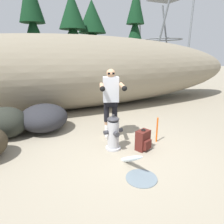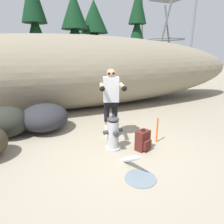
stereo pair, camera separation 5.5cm
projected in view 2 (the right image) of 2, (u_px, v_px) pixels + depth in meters
The scene contains 13 objects.
ground_plane at pixel (121, 152), 4.21m from camera, with size 56.00×56.00×0.04m, color gray.
dirt_embankment at pixel (76, 72), 7.34m from camera, with size 15.13×3.20×2.67m, color gray.
fire_hydrant at pixel (113, 133), 4.22m from camera, with size 0.43×0.38×0.79m.
hydrant_water_jet at pixel (130, 163), 3.61m from camera, with size 0.53×1.29×0.71m.
utility_worker at pixel (111, 96), 4.58m from camera, with size 0.69×1.04×1.69m.
spare_backpack at pixel (143, 141), 4.21m from camera, with size 0.35×0.35×0.47m.
boulder_large at pixel (45, 117), 5.29m from camera, with size 1.25×1.34×0.72m, color #26262B.
boulder_small at pixel (7, 122), 4.87m from camera, with size 1.01×0.93×0.76m, color #262922.
pine_tree_center at pixel (36, 31), 11.09m from camera, with size 2.11×2.11×6.24m.
pine_tree_right at pixel (75, 36), 12.08m from camera, with size 2.53×2.53×5.57m.
pine_tree_far_right at pixel (94, 39), 13.46m from camera, with size 2.91×2.91×5.42m.
pine_tree_ridge_end at pixel (137, 31), 13.31m from camera, with size 1.88×1.88×6.29m.
survey_stake at pixel (157, 130), 4.57m from camera, with size 0.04×0.04×0.60m, color #E55914.
Camera 2 is at (-1.64, -3.41, 2.02)m, focal length 31.36 mm.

